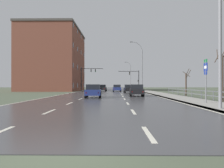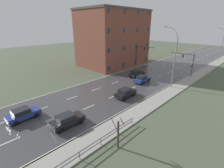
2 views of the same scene
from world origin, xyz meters
The scene contains 18 objects.
ground_plane centered at (0.00, 48.00, -0.06)m, with size 160.00×160.00×0.12m.
road_asphalt_strip centered at (0.00, 60.00, 0.01)m, with size 14.00×120.00×0.03m.
sidewalk_right centered at (8.43, 60.00, 0.06)m, with size 3.00×120.00×0.12m.
guardrail centered at (9.85, 16.90, 0.71)m, with size 0.07×26.39×1.00m.
street_lamp_foreground centered at (7.46, 8.39, 5.00)m, with size 2.24×0.24×10.17m.
street_lamp_midground centered at (7.41, 45.57, 5.61)m, with size 2.90×0.24×11.55m.
street_lamp_distant centered at (7.45, 82.74, 5.28)m, with size 2.43×0.24×10.76m.
highway_sign centered at (8.39, 12.35, 2.27)m, with size 0.09×0.68×3.54m.
traffic_signal_right centered at (6.76, 55.33, 3.71)m, with size 5.72×0.36×5.51m.
traffic_signal_left centered at (-6.40, 54.69, 4.33)m, with size 6.03×0.36×6.23m.
car_far_left centered at (1.75, 43.95, 0.80)m, with size 1.89×4.13×1.57m.
car_far_right centered at (3.93, 35.79, 0.80)m, with size 1.91×4.14×1.57m.
car_near_right centered at (-1.24, 20.91, 0.80)m, with size 1.99×4.18×1.57m.
car_near_left centered at (-1.62, 46.54, 0.80)m, with size 1.95×4.16×1.57m.
car_distant centered at (4.20, 24.27, 0.80)m, with size 1.98×4.18×1.57m.
brick_building centered at (-14.64, 51.87, 8.00)m, with size 13.56×19.54×15.97m.
bare_tree_near centered at (11.09, 15.27, 2.37)m, with size 1.16×1.02×5.05m.
bare_tree_mid centered at (11.29, 25.86, 1.76)m, with size 1.20×1.25×3.79m.
Camera 1 is at (1.31, -4.63, 1.51)m, focal length 34.83 mm.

